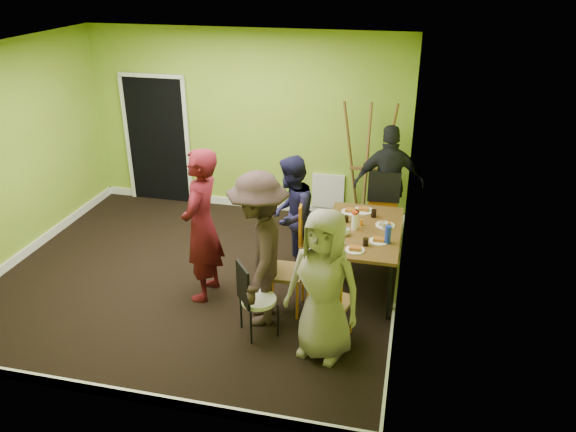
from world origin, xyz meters
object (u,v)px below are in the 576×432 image
Objects in this scene: blue_bottle at (388,235)px; person_front_end at (324,285)px; easel at (368,166)px; person_left_near at (259,250)px; chair_front_end at (328,298)px; chair_back_end at (384,195)px; person_left_far at (291,215)px; person_standing at (202,226)px; orange_bottle at (361,222)px; chair_bentwood at (253,296)px; chair_left_far at (310,235)px; chair_left_near at (277,263)px; thermos at (355,222)px; dining_table at (363,234)px; person_back_end at (389,184)px.

person_front_end reaches higher than blue_bottle.
person_left_near is (-0.88, -2.67, -0.08)m from easel.
person_front_end is at bearing -115.39° from blue_bottle.
chair_front_end is 4.45× the size of blue_bottle.
chair_back_end is 1.45m from person_left_far.
blue_bottle is 1.26m from person_front_end.
blue_bottle is 0.12× the size of person_standing.
person_standing reaches higher than orange_bottle.
chair_back_end is at bearing 79.30° from orange_bottle.
blue_bottle reaches higher than chair_front_end.
person_front_end is at bearing 42.31° from chair_bentwood.
person_front_end is at bearing 64.95° from person_standing.
chair_left_far is 1.05× the size of chair_front_end.
person_left_near reaches higher than person_front_end.
blue_bottle is at bearing 92.95° from chair_back_end.
chair_left_near reaches higher than chair_left_far.
person_standing is at bearing -159.00° from thermos.
chair_left_far is 0.97× the size of chair_left_near.
chair_back_end is 1.22× the size of chair_bentwood.
person_left_far is at bearing 128.73° from person_front_end.
thermos is 2.62× the size of orange_bottle.
blue_bottle reaches higher than orange_bottle.
easel is at bearing -64.97° from chair_back_end.
person_left_far is at bearing 160.00° from blue_bottle.
dining_table is at bearing 82.64° from person_left_far.
thermos is 0.13× the size of person_left_far.
chair_left_far is at bearing 128.07° from chair_bentwood.
thermos is at bearing -117.88° from orange_bottle.
person_left_far is (-0.04, 0.90, 0.18)m from chair_left_near.
orange_bottle is 1.92m from person_standing.
person_standing is (-0.78, 0.62, 0.44)m from chair_bentwood.
chair_front_end is 0.57× the size of person_back_end.
chair_bentwood is at bearing 52.62° from person_standing.
dining_table is 0.19m from thermos.
person_left_far reaches higher than dining_table.
chair_left_far is 1.56m from person_back_end.
chair_back_end reaches higher than chair_bentwood.
person_left_far is (-1.08, -0.97, 0.02)m from chair_back_end.
chair_back_end is 0.66× the size of person_front_end.
thermos is 0.95× the size of blue_bottle.
chair_back_end is (0.81, 1.07, 0.18)m from chair_left_far.
chair_front_end reaches higher than thermos.
chair_front_end is at bearing 13.55° from chair_left_far.
easel is at bearing 90.73° from thermos.
chair_left_near is at bearing -158.97° from blue_bottle.
person_standing is (-1.78, -0.67, 0.22)m from dining_table.
chair_back_end is 1.04m from orange_bottle.
chair_front_end is at bearing 56.36° from chair_bentwood.
blue_bottle is at bearing 109.40° from chair_left_near.
person_back_end is 2.80m from person_front_end.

